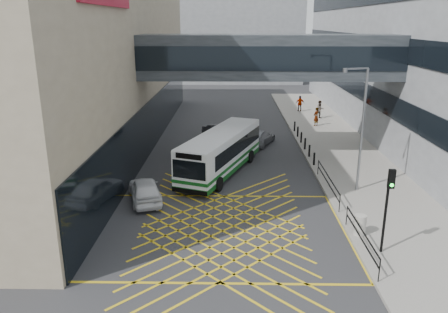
# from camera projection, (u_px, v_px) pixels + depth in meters

# --- Properties ---
(ground) EXTENTS (120.00, 120.00, 0.00)m
(ground) POSITION_uv_depth(u_px,v_px,m) (223.00, 231.00, 21.42)
(ground) COLOR #333335
(building_whsmith) EXTENTS (24.17, 42.00, 16.00)m
(building_whsmith) POSITION_uv_depth(u_px,v_px,m) (1.00, 46.00, 34.65)
(building_whsmith) COLOR tan
(building_whsmith) RESTS_ON ground
(building_far) EXTENTS (28.00, 16.00, 18.00)m
(building_far) POSITION_uv_depth(u_px,v_px,m) (218.00, 27.00, 76.12)
(building_far) COLOR gray
(building_far) RESTS_ON ground
(skybridge) EXTENTS (20.00, 4.10, 3.00)m
(skybridge) POSITION_uv_depth(u_px,v_px,m) (269.00, 57.00, 30.62)
(skybridge) COLOR #2E3439
(skybridge) RESTS_ON ground
(pavement) EXTENTS (6.00, 54.00, 0.16)m
(pavement) POSITION_uv_depth(u_px,v_px,m) (337.00, 147.00, 35.58)
(pavement) COLOR gray
(pavement) RESTS_ON ground
(box_junction) EXTENTS (12.00, 9.00, 0.01)m
(box_junction) POSITION_uv_depth(u_px,v_px,m) (223.00, 231.00, 21.42)
(box_junction) COLOR gold
(box_junction) RESTS_ON ground
(bus) EXTENTS (5.63, 10.15, 2.80)m
(bus) POSITION_uv_depth(u_px,v_px,m) (222.00, 151.00, 29.41)
(bus) COLOR white
(bus) RESTS_ON ground
(car_white) EXTENTS (3.03, 4.73, 1.40)m
(car_white) POSITION_uv_depth(u_px,v_px,m) (145.00, 189.00, 24.83)
(car_white) COLOR silver
(car_white) RESTS_ON ground
(car_dark) EXTENTS (3.22, 4.75, 1.38)m
(car_dark) POSITION_uv_depth(u_px,v_px,m) (217.00, 132.00, 37.90)
(car_dark) COLOR black
(car_dark) RESTS_ON ground
(car_silver) EXTENTS (3.27, 4.56, 1.31)m
(car_silver) POSITION_uv_depth(u_px,v_px,m) (259.00, 137.00, 36.31)
(car_silver) COLOR gray
(car_silver) RESTS_ON ground
(traffic_light) EXTENTS (0.28, 0.45, 3.88)m
(traffic_light) POSITION_uv_depth(u_px,v_px,m) (388.00, 199.00, 18.36)
(traffic_light) COLOR black
(traffic_light) RESTS_ON pavement
(street_lamp) EXTENTS (1.62, 0.69, 7.26)m
(street_lamp) POSITION_uv_depth(u_px,v_px,m) (360.00, 123.00, 25.05)
(street_lamp) COLOR slate
(street_lamp) RESTS_ON pavement
(litter_bin) EXTENTS (0.56, 0.56, 0.98)m
(litter_bin) POSITION_uv_depth(u_px,v_px,m) (360.00, 225.00, 20.61)
(litter_bin) COLOR #ADA89E
(litter_bin) RESTS_ON pavement
(kerb_railings) EXTENTS (0.05, 12.54, 1.00)m
(kerb_railings) POSITION_uv_depth(u_px,v_px,m) (341.00, 201.00, 22.76)
(kerb_railings) COLOR black
(kerb_railings) RESTS_ON pavement
(bollards) EXTENTS (0.14, 10.14, 0.90)m
(bollards) POSITION_uv_depth(u_px,v_px,m) (303.00, 140.00, 35.47)
(bollards) COLOR black
(bollards) RESTS_ON pavement
(pedestrian_a) EXTENTS (0.87, 0.85, 1.79)m
(pedestrian_a) POSITION_uv_depth(u_px,v_px,m) (316.00, 117.00, 42.18)
(pedestrian_a) COLOR gray
(pedestrian_a) RESTS_ON pavement
(pedestrian_b) EXTENTS (1.01, 0.74, 1.85)m
(pedestrian_b) POSITION_uv_depth(u_px,v_px,m) (320.00, 110.00, 45.46)
(pedestrian_b) COLOR gray
(pedestrian_b) RESTS_ON pavement
(pedestrian_c) EXTENTS (1.06, 0.55, 1.74)m
(pedestrian_c) POSITION_uv_depth(u_px,v_px,m) (300.00, 104.00, 49.05)
(pedestrian_c) COLOR gray
(pedestrian_c) RESTS_ON pavement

